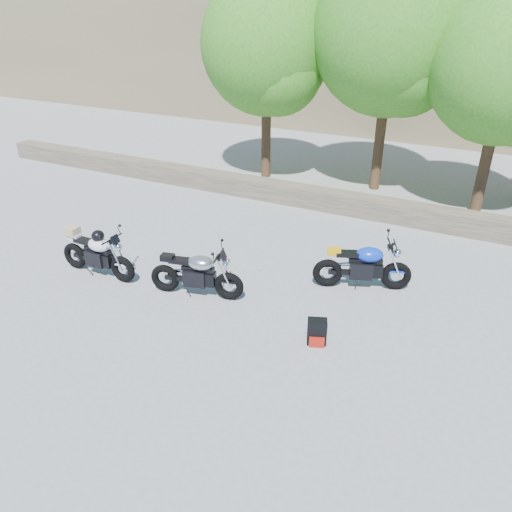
% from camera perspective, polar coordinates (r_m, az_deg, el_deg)
% --- Properties ---
extents(ground, '(90.00, 90.00, 0.00)m').
position_cam_1_polar(ground, '(8.90, -4.02, -6.72)').
color(ground, gray).
rests_on(ground, ground).
extents(stone_wall, '(22.00, 0.55, 0.50)m').
position_cam_1_polar(stone_wall, '(13.27, 7.84, 6.43)').
color(stone_wall, '#453E2E').
rests_on(stone_wall, ground).
extents(tree_decid_left, '(3.67, 3.67, 5.62)m').
position_cam_1_polar(tree_decid_left, '(14.84, 1.54, 22.40)').
color(tree_decid_left, '#382314').
rests_on(tree_decid_left, ground).
extents(tree_decid_mid, '(4.08, 4.08, 6.24)m').
position_cam_1_polar(tree_decid_mid, '(14.16, 15.61, 22.88)').
color(tree_decid_mid, '#382314').
rests_on(tree_decid_mid, ground).
extents(tree_decid_right, '(3.54, 3.54, 5.41)m').
position_cam_1_polar(tree_decid_right, '(13.32, 27.12, 18.38)').
color(tree_decid_right, '#382314').
rests_on(tree_decid_right, ground).
extents(silver_bike, '(1.80, 0.65, 0.91)m').
position_cam_1_polar(silver_bike, '(9.27, -6.78, -2.11)').
color(silver_bike, black).
rests_on(silver_bike, ground).
extents(white_bike, '(1.80, 0.57, 1.00)m').
position_cam_1_polar(white_bike, '(10.36, -17.77, 0.36)').
color(white_bike, black).
rests_on(white_bike, ground).
extents(blue_bike, '(1.80, 0.85, 0.94)m').
position_cam_1_polar(blue_bike, '(9.65, 12.14, -1.19)').
color(blue_bike, black).
rests_on(blue_bike, ground).
extents(backpack, '(0.37, 0.35, 0.42)m').
position_cam_1_polar(backpack, '(8.18, 6.98, -8.63)').
color(backpack, black).
rests_on(backpack, ground).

